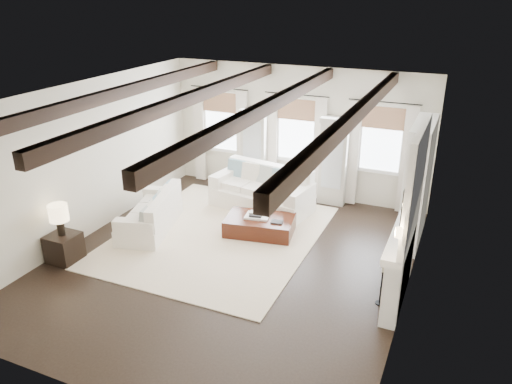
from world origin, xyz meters
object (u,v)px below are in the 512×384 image
at_px(sofa_left, 153,215).
at_px(ottoman, 260,226).
at_px(side_table_front, 64,248).
at_px(sofa_back, 263,192).
at_px(side_table_back, 255,178).

bearing_deg(sofa_left, ottoman, 18.56).
distance_m(ottoman, side_table_front, 3.92).
xyz_separation_m(sofa_back, ottoman, (0.47, -1.28, -0.22)).
relative_size(sofa_back, side_table_front, 4.53).
xyz_separation_m(sofa_left, side_table_back, (1.05, 3.14, -0.07)).
relative_size(sofa_left, ottoman, 1.50).
relative_size(sofa_left, side_table_back, 3.90).
xyz_separation_m(sofa_left, side_table_front, (-0.80, -1.79, -0.07)).
bearing_deg(sofa_left, side_table_back, 71.51).
distance_m(sofa_back, side_table_back, 1.31).
xyz_separation_m(side_table_front, side_table_back, (1.85, 4.93, -0.00)).
bearing_deg(ottoman, sofa_left, -171.13).
height_order(sofa_back, ottoman, sofa_back).
height_order(ottoman, side_table_front, side_table_front).
xyz_separation_m(sofa_back, side_table_front, (-2.53, -3.81, -0.13)).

